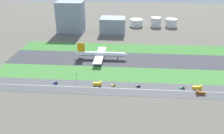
{
  "coord_description": "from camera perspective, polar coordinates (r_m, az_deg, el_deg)",
  "views": [
    {
      "loc": [
        9.44,
        -286.39,
        118.77
      ],
      "look_at": [
        -10.5,
        -36.5,
        6.0
      ],
      "focal_mm": 40.58,
      "sensor_mm": 36.0,
      "label": 1
    }
  ],
  "objects": [
    {
      "name": "ground_plane",
      "position": [
        310.18,
        2.47,
        1.68
      ],
      "size": [
        800.0,
        800.0,
        0.0
      ],
      "primitive_type": "plane",
      "color": "#5B564C"
    },
    {
      "name": "runway",
      "position": [
        310.16,
        2.47,
        1.69
      ],
      "size": [
        280.0,
        46.0,
        0.1
      ],
      "primitive_type": "cube",
      "color": "#38383D",
      "rests_on": "ground_plane"
    },
    {
      "name": "grass_median_north",
      "position": [
        348.38,
        2.74,
        4.27
      ],
      "size": [
        280.0,
        36.0,
        0.1
      ],
      "primitive_type": "cube",
      "color": "#3D7A33",
      "rests_on": "ground_plane"
    },
    {
      "name": "grass_median_south",
      "position": [
        272.76,
        2.12,
        -1.6
      ],
      "size": [
        280.0,
        36.0,
        0.1
      ],
      "primitive_type": "cube",
      "color": "#427F38",
      "rests_on": "ground_plane"
    },
    {
      "name": "highway",
      "position": [
        244.37,
        1.78,
        -4.86
      ],
      "size": [
        280.0,
        28.0,
        0.1
      ],
      "primitive_type": "cube",
      "color": "#4C4C4F",
      "rests_on": "ground_plane"
    },
    {
      "name": "highway_centerline",
      "position": [
        244.34,
        1.78,
        -4.85
      ],
      "size": [
        266.0,
        0.5,
        0.01
      ],
      "primitive_type": "cube",
      "color": "silver",
      "rests_on": "highway"
    },
    {
      "name": "airliner",
      "position": [
        309.97,
        -2.68,
        2.9
      ],
      "size": [
        65.0,
        56.0,
        19.7
      ],
      "color": "white",
      "rests_on": "runway"
    },
    {
      "name": "car_1",
      "position": [
        253.3,
        15.63,
        -4.49
      ],
      "size": [
        4.4,
        1.8,
        2.0
      ],
      "color": "#19662D",
      "rests_on": "highway"
    },
    {
      "name": "truck_0",
      "position": [
        256.09,
        18.69,
        -4.39
      ],
      "size": [
        8.4,
        2.5,
        4.0
      ],
      "color": "yellow",
      "rests_on": "highway"
    },
    {
      "name": "car_3",
      "position": [
        248.65,
        0.41,
        -4.07
      ],
      "size": [
        4.4,
        1.8,
        2.0
      ],
      "color": "yellow",
      "rests_on": "highway"
    },
    {
      "name": "car_0",
      "position": [
        248.3,
        5.97,
        -4.26
      ],
      "size": [
        4.4,
        1.8,
        2.0
      ],
      "color": "black",
      "rests_on": "highway"
    },
    {
      "name": "truck_1",
      "position": [
        249.8,
        -3.24,
        -3.78
      ],
      "size": [
        8.4,
        2.5,
        4.0
      ],
      "color": "yellow",
      "rests_on": "highway"
    },
    {
      "name": "car_2",
      "position": [
        258.88,
        -12.55,
        -3.49
      ],
      "size": [
        4.4,
        1.8,
        2.0
      ],
      "color": "navy",
      "rests_on": "highway"
    },
    {
      "name": "truck_2",
      "position": [
        247.71,
        19.26,
        -5.49
      ],
      "size": [
        8.4,
        2.5,
        4.0
      ],
      "rotation": [
        0.0,
        0.0,
        3.14
      ],
      "color": "brown",
      "rests_on": "highway"
    },
    {
      "name": "traffic_light",
      "position": [
        259.42,
        -8.0,
        -2.22
      ],
      "size": [
        0.36,
        0.5,
        7.2
      ],
      "color": "#4C4C51",
      "rests_on": "highway"
    },
    {
      "name": "terminal_building",
      "position": [
        423.15,
        -9.32,
        11.06
      ],
      "size": [
        42.69,
        27.59,
        49.29
      ],
      "primitive_type": "cube",
      "color": "gray",
      "rests_on": "ground_plane"
    },
    {
      "name": "hangar_building",
      "position": [
        415.4,
        0.17,
        9.39
      ],
      "size": [
        39.86,
        31.45,
        24.87
      ],
      "primitive_type": "cube",
      "color": "gray",
      "rests_on": "ground_plane"
    },
    {
      "name": "fuel_tank_west",
      "position": [
        459.47,
        5.51,
        9.93
      ],
      "size": [
        22.68,
        22.68,
        12.35
      ],
      "primitive_type": "cylinder",
      "color": "silver",
      "rests_on": "ground_plane"
    },
    {
      "name": "fuel_tank_centre",
      "position": [
        460.88,
        9.84,
        9.97
      ],
      "size": [
        18.09,
        18.09,
        16.15
      ],
      "primitive_type": "cylinder",
      "color": "silver",
      "rests_on": "ground_plane"
    },
    {
      "name": "fuel_tank_east",
      "position": [
        464.36,
        13.17,
        9.67
      ],
      "size": [
        20.25,
        20.25,
        14.07
      ],
      "primitive_type": "cylinder",
      "color": "silver",
      "rests_on": "ground_plane"
    }
  ]
}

